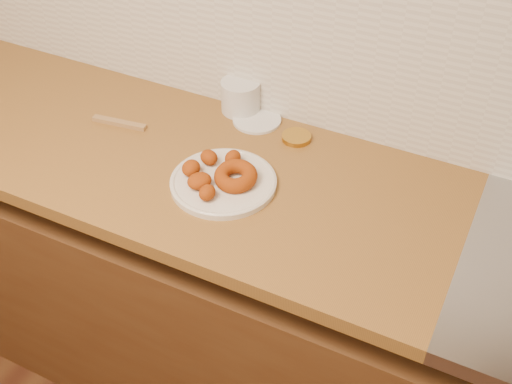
# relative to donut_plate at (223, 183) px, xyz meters

# --- Properties ---
(base_cabinet) EXTENTS (3.60, 0.60, 0.77)m
(base_cabinet) POSITION_rel_donut_plate_xyz_m (0.08, 0.05, -0.52)
(base_cabinet) COLOR #503219
(base_cabinet) RESTS_ON floor
(butcher_block) EXTENTS (2.30, 0.62, 0.04)m
(butcher_block) POSITION_rel_donut_plate_xyz_m (-0.57, 0.05, -0.03)
(butcher_block) COLOR brown
(butcher_block) RESTS_ON base_cabinet
(backsplash) EXTENTS (3.60, 0.02, 0.60)m
(backsplash) POSITION_rel_donut_plate_xyz_m (0.08, 0.35, 0.29)
(backsplash) COLOR beige
(backsplash) RESTS_ON wall_back
(donut_plate) EXTENTS (0.26, 0.26, 0.02)m
(donut_plate) POSITION_rel_donut_plate_xyz_m (0.00, 0.00, 0.00)
(donut_plate) COLOR beige
(donut_plate) RESTS_ON butcher_block
(ring_donut) EXTENTS (0.12, 0.13, 0.05)m
(ring_donut) POSITION_rel_donut_plate_xyz_m (0.03, 0.01, 0.03)
(ring_donut) COLOR #8E3305
(ring_donut) RESTS_ON donut_plate
(fried_dough_chunks) EXTENTS (0.12, 0.19, 0.04)m
(fried_dough_chunks) POSITION_rel_donut_plate_xyz_m (-0.04, -0.01, 0.03)
(fried_dough_chunks) COLOR #8E3305
(fried_dough_chunks) RESTS_ON donut_plate
(plastic_tub) EXTENTS (0.15, 0.15, 0.09)m
(plastic_tub) POSITION_rel_donut_plate_xyz_m (-0.12, 0.32, 0.04)
(plastic_tub) COLOR silver
(plastic_tub) RESTS_ON butcher_block
(tub_lid) EXTENTS (0.16, 0.16, 0.01)m
(tub_lid) POSITION_rel_donut_plate_xyz_m (-0.05, 0.29, -0.00)
(tub_lid) COLOR silver
(tub_lid) RESTS_ON butcher_block
(brass_jar_lid) EXTENTS (0.10, 0.10, 0.01)m
(brass_jar_lid) POSITION_rel_donut_plate_xyz_m (0.08, 0.26, -0.00)
(brass_jar_lid) COLOR #AB7E2A
(brass_jar_lid) RESTS_ON butcher_block
(wooden_utensil) EXTENTS (0.16, 0.04, 0.01)m
(wooden_utensil) POSITION_rel_donut_plate_xyz_m (-0.38, 0.10, -0.00)
(wooden_utensil) COLOR olive
(wooden_utensil) RESTS_ON butcher_block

